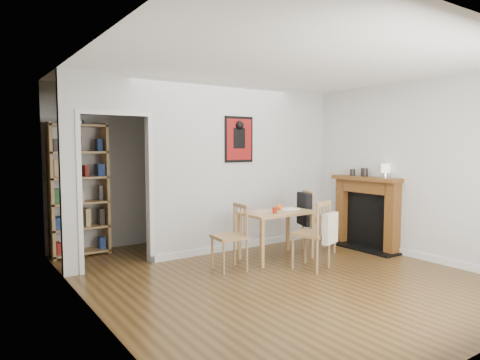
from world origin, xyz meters
TOP-DOWN VIEW (x-y plane):
  - ground at (0.00, 0.00)m, footprint 5.20×5.20m
  - room_shell at (0.10, 1.34)m, footprint 5.20×5.20m
  - dining_table at (0.52, 0.55)m, footprint 1.03×0.66m
  - chair_left at (-0.36, 0.44)m, footprint 0.48×0.48m
  - chair_right at (1.35, 0.54)m, footprint 0.66×0.61m
  - chair_front at (0.60, -0.12)m, footprint 0.59×0.63m
  - bookshelf at (-1.78, 2.40)m, footprint 0.84×0.34m
  - fireplace at (2.16, 0.25)m, footprint 0.45×1.25m
  - red_glass at (0.38, 0.41)m, footprint 0.07×0.07m
  - orange_fruit at (0.65, 0.63)m, footprint 0.09×0.09m
  - placemat at (0.32, 0.64)m, footprint 0.35×0.26m
  - notebook at (0.78, 0.57)m, footprint 0.29×0.23m
  - mantel_lamp at (2.16, -0.08)m, footprint 0.14×0.14m
  - ceramic_jar_a at (2.15, 0.31)m, footprint 0.11×0.11m
  - ceramic_jar_b at (2.11, 0.52)m, footprint 0.09×0.09m

SIDE VIEW (x-z plane):
  - ground at x=0.00m, z-range 0.00..0.00m
  - chair_left at x=-0.36m, z-range 0.00..0.88m
  - chair_front at x=0.60m, z-range 0.01..0.93m
  - chair_right at x=1.35m, z-range 0.02..0.97m
  - fireplace at x=2.16m, z-range 0.04..1.20m
  - dining_table at x=0.52m, z-range 0.27..0.97m
  - placemat at x=0.32m, z-range 0.70..0.71m
  - notebook at x=0.78m, z-range 0.70..0.72m
  - red_glass at x=0.38m, z-range 0.70..0.79m
  - orange_fruit at x=0.65m, z-range 0.70..0.79m
  - bookshelf at x=-1.78m, z-range -0.01..1.98m
  - ceramic_jar_b at x=2.11m, z-range 1.16..1.27m
  - ceramic_jar_a at x=2.15m, z-range 1.16..1.29m
  - mantel_lamp at x=2.16m, z-range 1.19..1.40m
  - room_shell at x=0.10m, z-range -1.30..3.90m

